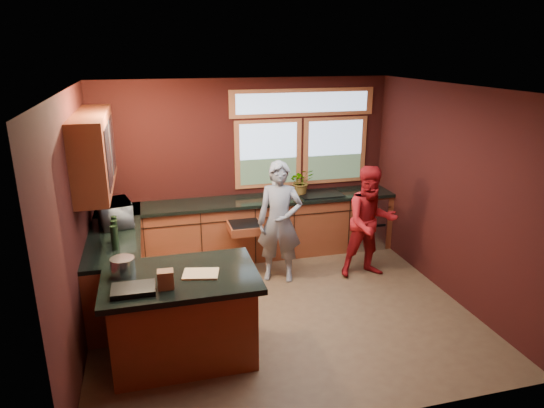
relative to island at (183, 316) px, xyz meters
name	(u,v)px	position (x,y,z in m)	size (l,w,h in m)	color
floor	(281,309)	(1.24, 0.66, -0.48)	(4.50, 4.50, 0.00)	brown
room_shell	(225,166)	(0.64, 0.98, 1.32)	(4.52, 4.02, 2.71)	black
back_counter	(264,227)	(1.44, 2.36, -0.01)	(4.50, 0.64, 0.93)	brown
left_counter	(117,264)	(-0.71, 1.51, -0.01)	(0.64, 2.30, 0.93)	brown
island	(183,316)	(0.00, 0.00, 0.00)	(1.55, 1.05, 0.95)	brown
person_grey	(280,222)	(1.45, 1.49, 0.37)	(0.62, 0.40, 1.69)	slate
person_red	(370,222)	(2.71, 1.29, 0.32)	(0.78, 0.61, 1.60)	maroon
microwave	(115,213)	(-0.68, 1.73, 0.61)	(0.56, 0.38, 0.31)	#999999
potted_plant	(301,182)	(2.05, 2.41, 0.66)	(0.37, 0.32, 0.41)	#999999
paper_towel	(276,188)	(1.63, 2.36, 0.59)	(0.12, 0.12, 0.28)	white
cutting_board	(201,274)	(0.20, -0.05, 0.48)	(0.35, 0.25, 0.02)	tan
stock_pot	(123,266)	(-0.55, 0.15, 0.56)	(0.24, 0.24, 0.18)	silver
paper_bag	(166,279)	(-0.15, -0.25, 0.56)	(0.15, 0.12, 0.18)	brown
black_tray	(133,289)	(-0.45, -0.25, 0.49)	(0.40, 0.28, 0.05)	black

